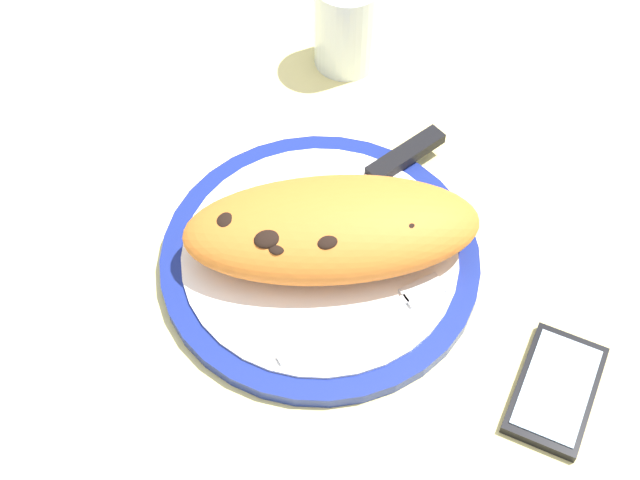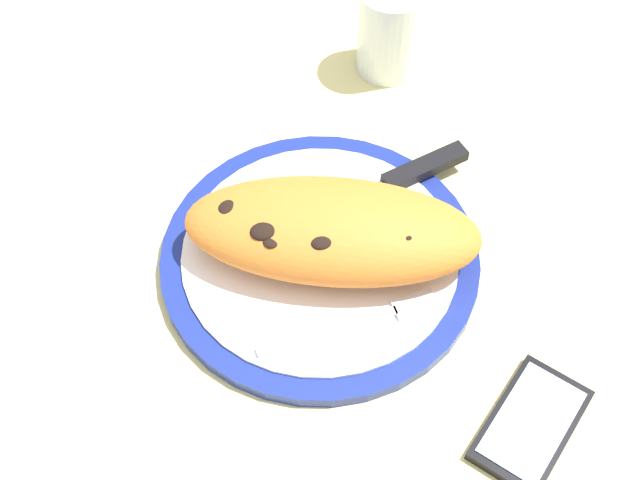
{
  "view_description": "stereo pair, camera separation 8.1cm",
  "coord_description": "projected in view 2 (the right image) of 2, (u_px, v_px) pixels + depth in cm",
  "views": [
    {
      "loc": [
        -11.6,
        -45.81,
        69.04
      ],
      "look_at": [
        0.0,
        0.0,
        3.67
      ],
      "focal_mm": 48.69,
      "sensor_mm": 36.0,
      "label": 1
    },
    {
      "loc": [
        -3.65,
        -47.12,
        69.04
      ],
      "look_at": [
        0.0,
        0.0,
        3.67
      ],
      "focal_mm": 48.69,
      "sensor_mm": 36.0,
      "label": 2
    }
  ],
  "objects": [
    {
      "name": "plate",
      "position": [
        320.0,
        258.0,
        0.83
      ],
      "size": [
        30.51,
        30.51,
        1.67
      ],
      "color": "navy",
      "rests_on": "ground_plane"
    },
    {
      "name": "smartphone",
      "position": [
        531.0,
        424.0,
        0.73
      ],
      "size": [
        12.14,
        12.83,
        1.16
      ],
      "color": "black",
      "rests_on": "ground_plane"
    },
    {
      "name": "ground_plane",
      "position": [
        320.0,
        271.0,
        0.85
      ],
      "size": [
        150.0,
        150.0,
        3.0
      ],
      "primitive_type": "cube",
      "color": "#E5D684"
    },
    {
      "name": "knife",
      "position": [
        397.0,
        180.0,
        0.87
      ],
      "size": [
        22.04,
        11.59,
        1.2
      ],
      "color": "silver",
      "rests_on": "plate"
    },
    {
      "name": "water_glass",
      "position": [
        390.0,
        34.0,
        0.96
      ],
      "size": [
        7.19,
        7.19,
        10.47
      ],
      "color": "silver",
      "rests_on": "ground_plane"
    },
    {
      "name": "calzone",
      "position": [
        332.0,
        233.0,
        0.79
      ],
      "size": [
        29.05,
        16.17,
        6.74
      ],
      "color": "orange",
      "rests_on": "plate"
    },
    {
      "name": "fork",
      "position": [
        364.0,
        320.0,
        0.78
      ],
      "size": [
        17.04,
        5.85,
        0.4
      ],
      "color": "silver",
      "rests_on": "plate"
    }
  ]
}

